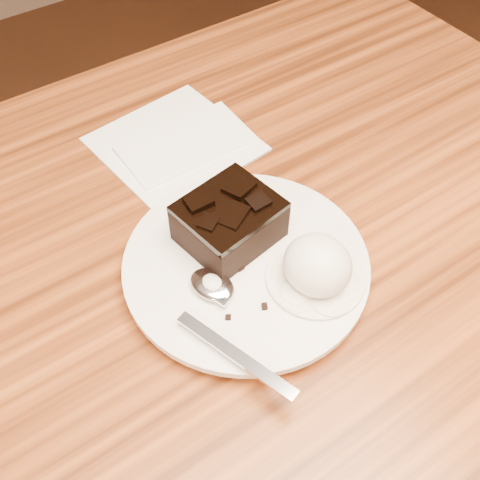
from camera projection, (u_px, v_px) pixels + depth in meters
dining_table at (188, 467)px, 0.80m from camera, size 1.20×0.80×0.75m
plate at (246, 267)px, 0.55m from camera, size 0.23×0.23×0.02m
brownie at (229, 224)px, 0.54m from camera, size 0.10×0.09×0.04m
ice_cream_scoop at (317, 265)px, 0.51m from camera, size 0.06×0.06×0.05m
melt_puddle at (315, 278)px, 0.53m from camera, size 0.09×0.09×0.00m
spoon at (212, 286)px, 0.52m from camera, size 0.09×0.18×0.01m
napkin at (175, 143)px, 0.67m from camera, size 0.18×0.18×0.01m
crumb_a at (264, 306)px, 0.51m from camera, size 0.01×0.01×0.00m
crumb_b at (228, 317)px, 0.50m from camera, size 0.01×0.01×0.00m
crumb_c at (241, 268)px, 0.53m from camera, size 0.01×0.00×0.00m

